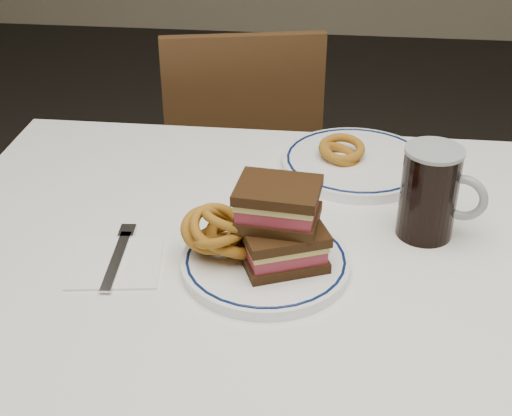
# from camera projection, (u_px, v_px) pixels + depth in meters

# --- Properties ---
(dining_table) EXTENTS (1.27, 0.87, 0.75)m
(dining_table) POSITION_uv_depth(u_px,v_px,m) (309.00, 299.00, 1.19)
(dining_table) COLOR silver
(dining_table) RESTS_ON floor
(chair_far) EXTENTS (0.48, 0.48, 0.87)m
(chair_far) POSITION_uv_depth(u_px,v_px,m) (241.00, 162.00, 1.99)
(chair_far) COLOR #452A16
(chair_far) RESTS_ON floor
(main_plate) EXTENTS (0.26, 0.26, 0.02)m
(main_plate) POSITION_uv_depth(u_px,v_px,m) (266.00, 262.00, 1.08)
(main_plate) COLOR white
(main_plate) RESTS_ON dining_table
(reuben_sandwich) EXTENTS (0.15, 0.13, 0.12)m
(reuben_sandwich) POSITION_uv_depth(u_px,v_px,m) (280.00, 225.00, 1.05)
(reuben_sandwich) COLOR black
(reuben_sandwich) RESTS_ON main_plate
(onion_rings_main) EXTENTS (0.12, 0.11, 0.11)m
(onion_rings_main) POSITION_uv_depth(u_px,v_px,m) (221.00, 234.00, 1.07)
(onion_rings_main) COLOR brown
(onion_rings_main) RESTS_ON main_plate
(ketchup_ramekin) EXTENTS (0.05, 0.05, 0.03)m
(ketchup_ramekin) POSITION_uv_depth(u_px,v_px,m) (264.00, 215.00, 1.15)
(ketchup_ramekin) COLOR silver
(ketchup_ramekin) RESTS_ON main_plate
(beer_mug) EXTENTS (0.14, 0.09, 0.15)m
(beer_mug) POSITION_uv_depth(u_px,v_px,m) (431.00, 192.00, 1.13)
(beer_mug) COLOR black
(beer_mug) RESTS_ON dining_table
(far_plate) EXTENTS (0.28, 0.28, 0.02)m
(far_plate) POSITION_uv_depth(u_px,v_px,m) (356.00, 162.00, 1.36)
(far_plate) COLOR white
(far_plate) RESTS_ON dining_table
(onion_rings_far) EXTENTS (0.09, 0.09, 0.05)m
(onion_rings_far) POSITION_uv_depth(u_px,v_px,m) (341.00, 151.00, 1.35)
(onion_rings_far) COLOR brown
(onion_rings_far) RESTS_ON far_plate
(napkin_fork) EXTENTS (0.15, 0.18, 0.01)m
(napkin_fork) POSITION_uv_depth(u_px,v_px,m) (117.00, 261.00, 1.10)
(napkin_fork) COLOR white
(napkin_fork) RESTS_ON dining_table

